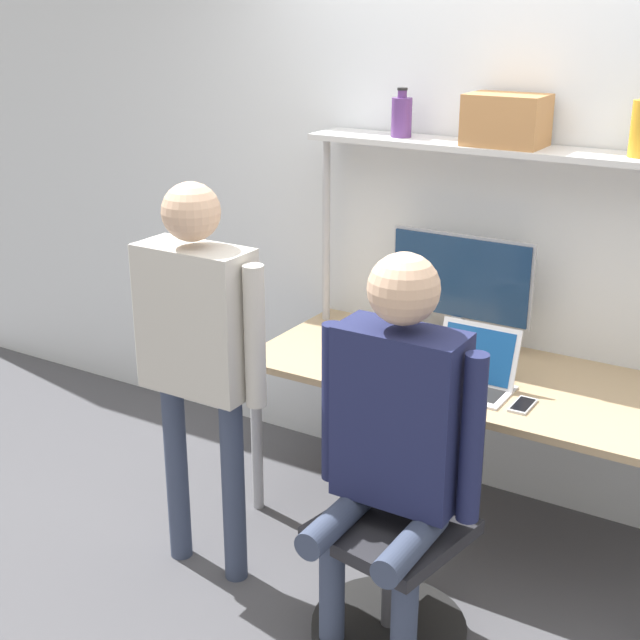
{
  "coord_description": "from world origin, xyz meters",
  "views": [
    {
      "loc": [
        1.22,
        -2.78,
        2.18
      ],
      "look_at": [
        -0.37,
        -0.19,
        1.08
      ],
      "focal_mm": 50.0,
      "sensor_mm": 36.0,
      "label": 1
    }
  ],
  "objects_px": {
    "cell_phone": "(523,405)",
    "office_chair": "(397,565)",
    "laptop": "(473,371)",
    "person_standing": "(197,335)",
    "storage_box": "(506,120)",
    "bottle_purple": "(402,116)",
    "person_seated": "(395,426)",
    "monitor": "(460,282)"
  },
  "relations": [
    {
      "from": "laptop",
      "to": "storage_box",
      "type": "xyz_separation_m",
      "value": [
        -0.07,
        0.38,
        0.93
      ]
    },
    {
      "from": "laptop",
      "to": "bottle_purple",
      "type": "bearing_deg",
      "value": 144.65
    },
    {
      "from": "bottle_purple",
      "to": "person_standing",
      "type": "bearing_deg",
      "value": -105.59
    },
    {
      "from": "monitor",
      "to": "laptop",
      "type": "bearing_deg",
      "value": -58.89
    },
    {
      "from": "person_standing",
      "to": "storage_box",
      "type": "relative_size",
      "value": 5.09
    },
    {
      "from": "person_seated",
      "to": "cell_phone",
      "type": "bearing_deg",
      "value": 68.98
    },
    {
      "from": "person_seated",
      "to": "person_standing",
      "type": "relative_size",
      "value": 0.91
    },
    {
      "from": "person_seated",
      "to": "person_standing",
      "type": "distance_m",
      "value": 0.84
    },
    {
      "from": "laptop",
      "to": "storage_box",
      "type": "relative_size",
      "value": 1.06
    },
    {
      "from": "office_chair",
      "to": "person_standing",
      "type": "bearing_deg",
      "value": -177.5
    },
    {
      "from": "cell_phone",
      "to": "office_chair",
      "type": "relative_size",
      "value": 0.16
    },
    {
      "from": "cell_phone",
      "to": "laptop",
      "type": "bearing_deg",
      "value": 162.81
    },
    {
      "from": "cell_phone",
      "to": "person_standing",
      "type": "distance_m",
      "value": 1.25
    },
    {
      "from": "office_chair",
      "to": "bottle_purple",
      "type": "xyz_separation_m",
      "value": [
        -0.54,
        1.02,
        1.43
      ]
    },
    {
      "from": "office_chair",
      "to": "storage_box",
      "type": "height_order",
      "value": "storage_box"
    },
    {
      "from": "bottle_purple",
      "to": "cell_phone",
      "type": "bearing_deg",
      "value": -30.43
    },
    {
      "from": "office_chair",
      "to": "person_seated",
      "type": "distance_m",
      "value": 0.57
    },
    {
      "from": "cell_phone",
      "to": "person_seated",
      "type": "bearing_deg",
      "value": -111.02
    },
    {
      "from": "monitor",
      "to": "storage_box",
      "type": "bearing_deg",
      "value": 0.39
    },
    {
      "from": "office_chair",
      "to": "person_standing",
      "type": "height_order",
      "value": "person_standing"
    },
    {
      "from": "laptop",
      "to": "person_standing",
      "type": "relative_size",
      "value": 0.21
    },
    {
      "from": "laptop",
      "to": "office_chair",
      "type": "distance_m",
      "value": 0.82
    },
    {
      "from": "cell_phone",
      "to": "bottle_purple",
      "type": "xyz_separation_m",
      "value": [
        -0.77,
        0.45,
        0.97
      ]
    },
    {
      "from": "person_standing",
      "to": "storage_box",
      "type": "distance_m",
      "value": 1.48
    },
    {
      "from": "laptop",
      "to": "person_standing",
      "type": "height_order",
      "value": "person_standing"
    },
    {
      "from": "office_chair",
      "to": "person_seated",
      "type": "xyz_separation_m",
      "value": [
        -0.01,
        -0.04,
        0.57
      ]
    },
    {
      "from": "office_chair",
      "to": "person_seated",
      "type": "bearing_deg",
      "value": -99.32
    },
    {
      "from": "laptop",
      "to": "person_standing",
      "type": "distance_m",
      "value": 1.09
    },
    {
      "from": "person_seated",
      "to": "laptop",
      "type": "bearing_deg",
      "value": 90.01
    },
    {
      "from": "storage_box",
      "to": "person_standing",
      "type": "bearing_deg",
      "value": -125.66
    },
    {
      "from": "person_standing",
      "to": "storage_box",
      "type": "bearing_deg",
      "value": 54.34
    },
    {
      "from": "monitor",
      "to": "bottle_purple",
      "type": "distance_m",
      "value": 0.75
    },
    {
      "from": "monitor",
      "to": "cell_phone",
      "type": "relative_size",
      "value": 4.29
    },
    {
      "from": "person_seated",
      "to": "bottle_purple",
      "type": "xyz_separation_m",
      "value": [
        -0.53,
        1.06,
        0.86
      ]
    },
    {
      "from": "office_chair",
      "to": "bottle_purple",
      "type": "distance_m",
      "value": 1.83
    },
    {
      "from": "person_seated",
      "to": "bottle_purple",
      "type": "height_order",
      "value": "bottle_purple"
    },
    {
      "from": "person_standing",
      "to": "bottle_purple",
      "type": "distance_m",
      "value": 1.3
    },
    {
      "from": "cell_phone",
      "to": "office_chair",
      "type": "height_order",
      "value": "office_chair"
    },
    {
      "from": "monitor",
      "to": "bottle_purple",
      "type": "xyz_separation_m",
      "value": [
        -0.31,
        0.0,
        0.69
      ]
    },
    {
      "from": "bottle_purple",
      "to": "office_chair",
      "type": "bearing_deg",
      "value": -61.99
    },
    {
      "from": "monitor",
      "to": "storage_box",
      "type": "xyz_separation_m",
      "value": [
        0.16,
        0.0,
        0.7
      ]
    },
    {
      "from": "cell_phone",
      "to": "storage_box",
      "type": "relative_size",
      "value": 0.48
    }
  ]
}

